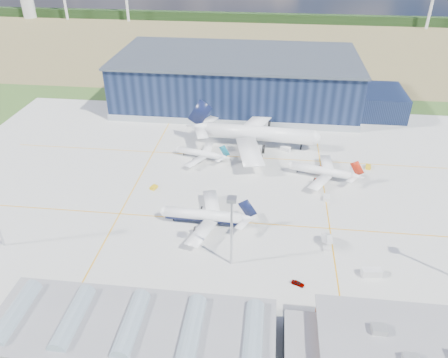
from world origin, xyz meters
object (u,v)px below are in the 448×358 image
ops_building (424,358)px  gse_cart_b (205,126)px  gse_van_b (285,149)px  car_a (298,283)px  gse_tug_a (48,288)px  airliner_red (322,167)px  gse_tug_b (154,187)px  hangar (242,83)px  gse_van_c (402,318)px  airliner_widebody (259,126)px  gse_tug_c (368,167)px  car_b (346,321)px  light_mast_center (232,221)px  airliner_regional (200,150)px  gse_cart_a (327,198)px  airliner_navy (203,210)px  airstair (326,241)px  gse_van_a (372,272)px

ops_building → gse_cart_b: bearing=118.7°
gse_van_b → car_a: bearing=-151.9°
gse_tug_a → car_a: size_ratio=1.02×
airliner_red → gse_tug_b: bearing=28.1°
hangar → gse_van_b: size_ratio=34.72×
gse_van_c → gse_tug_b: bearing=75.4°
airliner_widebody → car_a: airliner_widebody is taller
gse_tug_a → gse_tug_c: bearing=17.6°
ops_building → car_b: 19.29m
light_mast_center → ops_building: bearing=-33.7°
gse_cart_b → car_b: size_ratio=0.97×
airliner_regional → car_a: size_ratio=6.81×
airliner_red → gse_cart_a: airliner_red is taller
gse_tug_a → gse_van_c: (92.17, 0.00, 0.50)m
ops_building → airliner_navy: size_ratio=1.41×
light_mast_center → airliner_regional: 65.45m
gse_tug_c → car_b: gse_tug_c is taller
hangar → gse_van_b: 57.98m
airliner_widebody → airstair: bearing=-65.5°
gse_cart_a → car_a: (-11.28, -43.30, -0.12)m
hangar → gse_tug_c: 85.14m
light_mast_center → airliner_navy: 23.35m
gse_tug_b → gse_van_c: size_ratio=0.52×
gse_cart_a → car_a: bearing=-98.6°
light_mast_center → car_b: (30.52, -18.00, -14.91)m
hangar → gse_cart_a: 96.17m
airliner_widebody → gse_van_b: 14.87m
light_mast_center → airliner_navy: size_ratio=0.71×
gse_tug_b → airliner_navy: bearing=-18.5°
gse_van_a → airstair: size_ratio=1.22×
gse_van_a → gse_cart_a: gse_van_a is taller
airstair → ops_building: bearing=-85.3°
gse_tug_a → car_b: (78.47, -2.00, -0.24)m
gse_tug_b → gse_cart_b: bearing=101.5°
airliner_widebody → gse_van_c: bearing=-62.5°
ops_building → gse_tug_b: bearing=139.3°
airliner_navy → gse_tug_c: bearing=-141.5°
gse_tug_b → gse_van_a: gse_van_a is taller
airliner_navy → airstair: size_ratio=7.34×
hangar → airliner_navy: hangar is taller
gse_tug_a → gse_tug_b: size_ratio=1.33×
gse_tug_a → gse_cart_b: 111.12m
hangar → airstair: 118.65m
airliner_navy → gse_tug_a: (-37.05, -34.00, -4.55)m
ops_building → gse_van_a: 30.32m
gse_tug_a → gse_van_b: (63.84, 88.70, 0.19)m
airliner_navy → gse_van_b: 61.06m
gse_cart_a → gse_cart_b: 75.83m
airliner_navy → gse_tug_a: airliner_navy is taller
ops_building → gse_van_c: 14.46m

